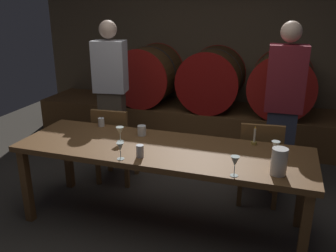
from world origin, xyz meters
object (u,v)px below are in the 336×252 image
Objects in this scene: wine_barrel_right at (282,83)px; chair_right at (259,159)px; dining_table at (162,155)px; guest_right at (283,107)px; candle_center at (254,140)px; cup_left at (101,122)px; guest_left at (111,94)px; wine_glass_center_left at (120,148)px; wine_barrel_left at (149,75)px; wine_glass_far_right at (275,147)px; wine_glass_far_left at (120,131)px; cup_right at (140,151)px; wine_glass_center_right at (235,162)px; cup_center at (142,131)px; pitcher at (279,162)px; chair_left at (114,142)px; wine_barrel_center at (212,79)px.

chair_right is at bearing -94.65° from wine_barrel_right.
guest_right is (0.97, 1.07, 0.23)m from dining_table.
candle_center reaches higher than cup_left.
guest_left is at bearing 133.39° from dining_table.
cup_left is at bearing 128.21° from wine_glass_center_left.
wine_barrel_left is at bearing -33.25° from guest_right.
candle_center is 2.03× the size of cup_left.
wine_barrel_left is 6.29× the size of wine_glass_center_left.
guest_right is at bearing 49.40° from wine_glass_center_left.
guest_right is at bearing 88.09° from wine_glass_far_right.
cup_right is (0.30, -0.26, -0.05)m from wine_glass_far_left.
cup_left is at bearing 21.44° from guest_right.
wine_barrel_right is at bearing 0.00° from wine_barrel_left.
guest_right is 1.45m from wine_glass_center_right.
cup_center is at bearing 141.39° from dining_table.
guest_right is 1.30m from pitcher.
wine_barrel_left is at bearing 109.31° from cup_right.
wine_barrel_left is 1.00× the size of wine_barrel_right.
wine_barrel_left reaches higher than wine_glass_center_right.
cup_left is at bearing 138.53° from cup_right.
chair_right is (1.79, -1.65, -0.43)m from wine_barrel_left.
guest_right reaches higher than pitcher.
pitcher is (0.17, -0.86, 0.37)m from chair_right.
wine_barrel_right is at bearing 59.61° from wine_glass_far_left.
wine_glass_center_left reaches higher than cup_left.
wine_glass_far_right is (0.27, 0.39, -0.00)m from wine_glass_center_right.
cup_right is at bearing -146.77° from candle_center.
pitcher is at bearing 149.85° from chair_left.
wine_glass_far_left reaches higher than dining_table.
candle_center reaches higher than wine_glass_center_left.
dining_table is at bearing 32.45° from chair_right.
wine_glass_center_left is at bearing 179.18° from wine_glass_center_right.
wine_barrel_center is 1.00× the size of chair_right.
wine_barrel_left reaches higher than chair_right.
wine_glass_far_right reaches higher than dining_table.
guest_left is 2.38m from pitcher.
guest_left is at bearing -67.11° from chair_left.
guest_right reaches higher than wine_glass_far_right.
cup_left is at bearing -131.06° from wine_barrel_right.
guest_right is (1.74, 0.47, 0.43)m from chair_left.
cup_left is at bearing 156.18° from dining_table.
wine_barrel_left is 6.35× the size of wine_glass_far_left.
candle_center is at bearing 123.99° from wine_glass_far_right.
dining_table is at bearing 46.33° from guest_right.
wine_barrel_right is 1.00× the size of chair_left.
wine_glass_center_left is at bearing -64.52° from wine_glass_far_left.
wine_barrel_center is 2.63m from wine_glass_center_left.
candle_center is at bearing 75.81° from chair_right.
wine_glass_center_right is (-0.30, -1.42, -0.05)m from guest_right.
wine_glass_far_right is 1.62× the size of cup_center.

